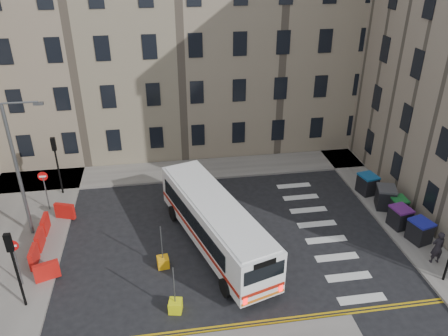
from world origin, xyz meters
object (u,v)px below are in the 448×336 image
object	(u,v)px
pedestrian	(437,247)
wheelie_bin_c	(398,206)
wheelie_bin_a	(420,231)
wheelie_bin_b	(400,217)
streetlamp	(17,170)
bollard_chevron	(175,306)
bollard_yellow	(163,262)
wheelie_bin_d	(385,197)
wheelie_bin_e	(367,184)
bus	(215,222)

from	to	relation	value
pedestrian	wheelie_bin_c	bearing A→B (deg)	-93.03
wheelie_bin_a	wheelie_bin_b	world-z (taller)	wheelie_bin_a
streetlamp	pedestrian	distance (m)	22.99
wheelie_bin_b	bollard_chevron	distance (m)	14.44
bollard_chevron	wheelie_bin_c	bearing A→B (deg)	22.23
streetlamp	bollard_yellow	xyz separation A→B (m)	(7.53, -4.09, -4.04)
wheelie_bin_d	bollard_yellow	world-z (taller)	wheelie_bin_d
wheelie_bin_e	bollard_chevron	xyz separation A→B (m)	(-13.52, -8.61, -0.53)
wheelie_bin_c	wheelie_bin_d	bearing A→B (deg)	115.15
pedestrian	bollard_chevron	bearing A→B (deg)	6.06
wheelie_bin_c	bollard_yellow	distance (m)	14.94
bollard_yellow	wheelie_bin_b	bearing A→B (deg)	5.34
streetlamp	wheelie_bin_d	bearing A→B (deg)	-1.65
wheelie_bin_b	wheelie_bin_c	distance (m)	1.37
bollard_chevron	bus	bearing A→B (deg)	61.20
wheelie_bin_b	bollard_yellow	distance (m)	14.23
bus	bollard_chevron	world-z (taller)	bus
bollard_yellow	bollard_chevron	size ratio (longest dim) A/B	1.00
wheelie_bin_e	streetlamp	bearing A→B (deg)	172.18
bus	pedestrian	distance (m)	11.90
bus	wheelie_bin_b	distance (m)	11.21
bus	wheelie_bin_c	distance (m)	11.84
wheelie_bin_c	wheelie_bin_d	xyz separation A→B (m)	(-0.39, 0.89, 0.14)
wheelie_bin_d	bus	bearing A→B (deg)	-150.86
streetlamp	wheelie_bin_b	size ratio (longest dim) A/B	6.08
wheelie_bin_a	pedestrian	world-z (taller)	pedestrian
wheelie_bin_e	bollard_yellow	xyz separation A→B (m)	(-13.99, -5.36, -0.53)
streetlamp	wheelie_bin_a	xyz separation A→B (m)	(22.09, -4.28, -3.52)
wheelie_bin_e	pedestrian	world-z (taller)	pedestrian
wheelie_bin_b	pedestrian	distance (m)	3.40
bollard_chevron	pedestrian	bearing A→B (deg)	4.92
streetlamp	bollard_chevron	bearing A→B (deg)	-42.57
streetlamp	bus	xyz separation A→B (m)	(10.51, -2.78, -2.68)
streetlamp	wheelie_bin_c	distance (m)	22.59
wheelie_bin_c	bollard_yellow	xyz separation A→B (m)	(-14.71, -2.57, -0.44)
wheelie_bin_c	pedestrian	distance (m)	4.65
streetlamp	bus	world-z (taller)	streetlamp
streetlamp	wheelie_bin_e	bearing A→B (deg)	3.36
wheelie_bin_b	bollard_yellow	world-z (taller)	wheelie_bin_b
wheelie_bin_c	bollard_chevron	size ratio (longest dim) A/B	1.95
wheelie_bin_d	bollard_yellow	distance (m)	14.75
wheelie_bin_b	pedestrian	xyz separation A→B (m)	(0.22, -3.38, 0.30)
wheelie_bin_d	wheelie_bin_e	distance (m)	1.92
streetlamp	bollard_yellow	size ratio (longest dim) A/B	13.57
wheelie_bin_a	wheelie_bin_d	bearing A→B (deg)	78.10
wheelie_bin_a	wheelie_bin_e	world-z (taller)	wheelie_bin_e
streetlamp	bollard_yellow	bearing A→B (deg)	-28.51
bollard_chevron	streetlamp	bearing A→B (deg)	137.43
wheelie_bin_e	bollard_yellow	distance (m)	14.99
streetlamp	pedestrian	xyz separation A→B (m)	(21.91, -6.15, -3.23)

